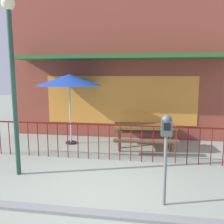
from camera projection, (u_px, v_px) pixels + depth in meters
name	position (u px, v px, depth m)	size (l,w,h in m)	color
ground	(94.00, 192.00, 4.64)	(40.00, 40.00, 0.00)	#959F8F
pub_storefront	(121.00, 66.00, 8.50)	(8.17, 1.50, 5.08)	brown
patio_fence_front	(109.00, 136.00, 6.30)	(6.88, 0.04, 0.97)	maroon
picnic_table_left	(145.00, 130.00, 7.13)	(1.92, 1.53, 0.79)	brown
patio_umbrella	(69.00, 80.00, 7.60)	(2.08, 2.08, 2.26)	#271C28
parking_meter_near	(166.00, 136.00, 4.01)	(0.18, 0.17, 1.60)	slate
street_lamp	(12.00, 62.00, 5.09)	(0.28, 0.28, 3.84)	#204337
curb_edge	(84.00, 214.00, 3.92)	(11.43, 0.20, 0.11)	gray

